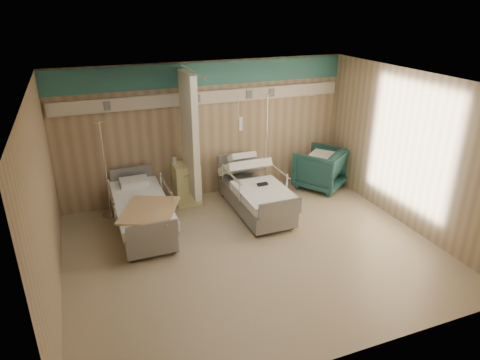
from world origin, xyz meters
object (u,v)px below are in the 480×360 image
Objects in this scene: bed_right at (256,197)px; iv_stand_left at (109,197)px; bedside_cabinet at (187,184)px; bed_left at (142,216)px; visitor_armchair at (321,169)px; iv_stand_right at (266,174)px.

iv_stand_left is at bearing 161.95° from bed_right.
bedside_cabinet is 1.53m from iv_stand_left.
iv_stand_left is at bearing 118.94° from bed_left.
bed_right is 1.46m from bedside_cabinet.
visitor_armchair is 1.26m from iv_stand_right.
iv_stand_right is 1.13× the size of iv_stand_left.
visitor_armchair is at bearing -3.49° from iv_stand_left.
iv_stand_right reaches higher than iv_stand_left.
iv_stand_left is (-3.25, 0.09, -0.05)m from iv_stand_right.
bed_left is 1.01× the size of iv_stand_right.
bed_right is 0.98m from iv_stand_right.
iv_stand_right reaches higher than bed_right.
bedside_cabinet is 2.97m from visitor_armchair.
bed_right is 2.21× the size of visitor_armchair.
bed_left is 1.00m from iv_stand_left.
bed_right is 1.91m from visitor_armchair.
iv_stand_right is at bearing 15.90° from bed_left.
bed_left is 2.54× the size of bedside_cabinet.
bed_right is at bearing -18.05° from iv_stand_left.
bed_left is at bearing -61.06° from iv_stand_left.
iv_stand_right is at bearing 54.34° from bed_right.
bed_right is at bearing -125.66° from iv_stand_right.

